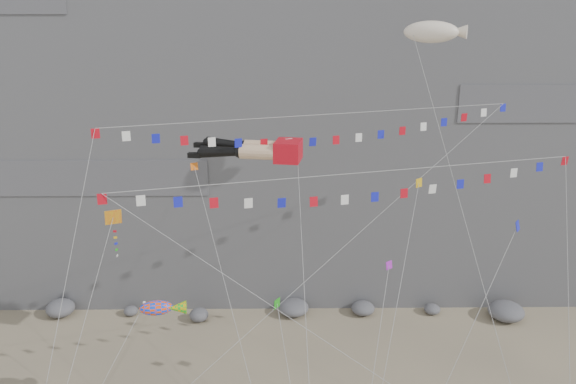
{
  "coord_description": "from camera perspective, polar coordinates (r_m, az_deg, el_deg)",
  "views": [
    {
      "loc": [
        -0.97,
        -26.15,
        24.46
      ],
      "look_at": [
        -0.57,
        9.0,
        13.56
      ],
      "focal_mm": 35.0,
      "sensor_mm": 36.0,
      "label": 1
    }
  ],
  "objects": [
    {
      "name": "small_kite_d",
      "position": [
        35.31,
        13.08,
        0.47
      ],
      "size": [
        5.81,
        13.14,
        19.93
      ],
      "color": "gold",
      "rests_on": "ground"
    },
    {
      "name": "blimp_windsock",
      "position": [
        38.74,
        14.32,
        15.41
      ],
      "size": [
        6.42,
        15.82,
        27.88
      ],
      "color": "beige",
      "rests_on": "ground"
    },
    {
      "name": "harlequin_kite",
      "position": [
        33.45,
        -17.36,
        -2.55
      ],
      "size": [
        4.06,
        9.95,
        16.54
      ],
      "color": "red",
      "rests_on": "ground"
    },
    {
      "name": "flag_banner_lower",
      "position": [
        31.11,
        7.45,
        1.9
      ],
      "size": [
        26.25,
        10.42,
        20.67
      ],
      "color": "red",
      "rests_on": "ground"
    },
    {
      "name": "cliff",
      "position": [
        58.16,
        0.31,
        17.77
      ],
      "size": [
        80.0,
        28.0,
        50.0
      ],
      "primitive_type": "cube",
      "color": "slate",
      "rests_on": "ground"
    },
    {
      "name": "small_kite_c",
      "position": [
        30.43,
        -1.07,
        -11.55
      ],
      "size": [
        2.64,
        7.19,
        12.02
      ],
      "color": "#1B9A17",
      "rests_on": "ground"
    },
    {
      "name": "fish_windsock",
      "position": [
        33.75,
        -13.27,
        -11.43
      ],
      "size": [
        7.28,
        7.34,
        12.08
      ],
      "color": "#FF460D",
      "rests_on": "ground"
    },
    {
      "name": "small_kite_b",
      "position": [
        33.12,
        10.17,
        -7.76
      ],
      "size": [
        3.52,
        9.02,
        13.97
      ],
      "color": "purple",
      "rests_on": "ground"
    },
    {
      "name": "small_kite_a",
      "position": [
        34.86,
        -9.27,
        1.68
      ],
      "size": [
        6.66,
        14.27,
        21.68
      ],
      "color": "orange",
      "rests_on": "ground"
    },
    {
      "name": "small_kite_e",
      "position": [
        32.25,
        22.12,
        -3.64
      ],
      "size": [
        8.67,
        7.37,
        17.32
      ],
      "color": "#151ABC",
      "rests_on": "ground"
    },
    {
      "name": "legs_kite",
      "position": [
        34.5,
        -3.12,
        4.29
      ],
      "size": [
        7.48,
        17.42,
        22.79
      ],
      "rotation": [
        0.0,
        0.0,
        -0.17
      ],
      "color": "red",
      "rests_on": "ground"
    },
    {
      "name": "talus_boulders",
      "position": [
        49.31,
        0.57,
        -11.7
      ],
      "size": [
        60.0,
        3.0,
        1.2
      ],
      "primitive_type": null,
      "color": "#59595D",
      "rests_on": "ground"
    },
    {
      "name": "flag_banner_upper",
      "position": [
        35.17,
        3.74,
        7.81
      ],
      "size": [
        28.67,
        17.93,
        27.85
      ],
      "color": "red",
      "rests_on": "ground"
    }
  ]
}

